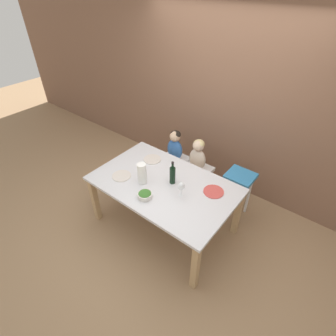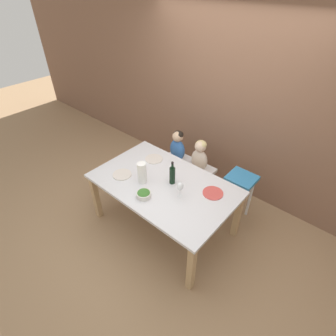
% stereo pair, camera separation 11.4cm
% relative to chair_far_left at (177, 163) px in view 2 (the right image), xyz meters
% --- Properties ---
extents(ground_plane, '(14.00, 14.00, 0.00)m').
position_rel_chair_far_left_xyz_m(ground_plane, '(0.42, -0.78, -0.40)').
color(ground_plane, '#9E7A56').
extents(wall_back, '(10.00, 0.06, 2.70)m').
position_rel_chair_far_left_xyz_m(wall_back, '(0.42, 0.56, 0.95)').
color(wall_back, brown).
rests_on(wall_back, ground_plane).
extents(dining_table, '(1.71, 1.07, 0.73)m').
position_rel_chair_far_left_xyz_m(dining_table, '(0.42, -0.78, 0.25)').
color(dining_table, silver).
rests_on(dining_table, ground_plane).
extents(chair_far_left, '(0.41, 0.38, 0.48)m').
position_rel_chair_far_left_xyz_m(chair_far_left, '(0.00, 0.00, 0.00)').
color(chair_far_left, silver).
rests_on(chair_far_left, ground_plane).
extents(chair_far_center, '(0.41, 0.38, 0.48)m').
position_rel_chair_far_left_xyz_m(chair_far_center, '(0.40, 0.00, 0.00)').
color(chair_far_center, silver).
rests_on(chair_far_center, ground_plane).
extents(chair_right_highchair, '(0.35, 0.32, 0.69)m').
position_rel_chair_far_left_xyz_m(chair_right_highchair, '(1.05, 0.00, 0.14)').
color(chair_right_highchair, silver).
rests_on(chair_right_highchair, ground_plane).
extents(person_child_left, '(0.25, 0.16, 0.47)m').
position_rel_chair_far_left_xyz_m(person_child_left, '(-0.00, 0.00, 0.32)').
color(person_child_left, '#3366B2').
rests_on(person_child_left, chair_far_left).
extents(person_child_center, '(0.25, 0.16, 0.47)m').
position_rel_chair_far_left_xyz_m(person_child_center, '(0.40, 0.00, 0.32)').
color(person_child_center, beige).
rests_on(person_child_center, chair_far_center).
extents(wine_bottle, '(0.07, 0.07, 0.30)m').
position_rel_chair_far_left_xyz_m(wine_bottle, '(0.50, -0.70, 0.46)').
color(wine_bottle, black).
rests_on(wine_bottle, dining_table).
extents(paper_towel_roll, '(0.11, 0.11, 0.27)m').
position_rel_chair_far_left_xyz_m(paper_towel_roll, '(0.21, -0.92, 0.47)').
color(paper_towel_roll, white).
rests_on(paper_towel_roll, dining_table).
extents(wine_glass_near, '(0.08, 0.08, 0.19)m').
position_rel_chair_far_left_xyz_m(wine_glass_near, '(0.71, -0.82, 0.47)').
color(wine_glass_near, white).
rests_on(wine_glass_near, dining_table).
extents(salad_bowl_large, '(0.17, 0.17, 0.08)m').
position_rel_chair_far_left_xyz_m(salad_bowl_large, '(0.41, -1.10, 0.37)').
color(salad_bowl_large, silver).
rests_on(salad_bowl_large, dining_table).
extents(dinner_plate_front_left, '(0.23, 0.23, 0.01)m').
position_rel_chair_far_left_xyz_m(dinner_plate_front_left, '(-0.07, -1.00, 0.34)').
color(dinner_plate_front_left, silver).
rests_on(dinner_plate_front_left, dining_table).
extents(dinner_plate_back_left, '(0.23, 0.23, 0.01)m').
position_rel_chair_far_left_xyz_m(dinner_plate_back_left, '(-0.00, -0.50, 0.34)').
color(dinner_plate_back_left, silver).
rests_on(dinner_plate_back_left, dining_table).
extents(dinner_plate_back_right, '(0.23, 0.23, 0.01)m').
position_rel_chair_far_left_xyz_m(dinner_plate_back_right, '(0.97, -0.54, 0.34)').
color(dinner_plate_back_right, '#D14C47').
rests_on(dinner_plate_back_right, dining_table).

